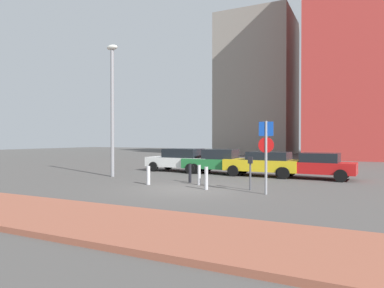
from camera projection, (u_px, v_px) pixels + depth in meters
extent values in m
plane|color=#4C4947|center=(187.00, 189.00, 14.49)|extent=(120.00, 120.00, 0.00)
cube|color=#93513D|center=(79.00, 218.00, 8.88)|extent=(40.00, 3.19, 0.14)
cube|color=white|center=(181.00, 162.00, 22.56)|extent=(4.68, 2.03, 0.62)
cube|color=black|center=(183.00, 153.00, 22.44)|extent=(2.49, 1.76, 0.58)
cylinder|color=black|center=(154.00, 167.00, 22.56)|extent=(0.65, 0.26, 0.64)
cylinder|color=black|center=(168.00, 165.00, 24.10)|extent=(0.65, 0.26, 0.64)
cylinder|color=black|center=(195.00, 169.00, 21.03)|extent=(0.65, 0.26, 0.64)
cylinder|color=black|center=(207.00, 167.00, 22.56)|extent=(0.65, 0.26, 0.64)
cube|color=#237238|center=(216.00, 164.00, 21.20)|extent=(4.13, 1.74, 0.61)
cube|color=black|center=(220.00, 154.00, 21.08)|extent=(1.98, 1.57, 0.59)
cylinder|color=black|center=(190.00, 169.00, 21.04)|extent=(0.64, 0.23, 0.64)
cylinder|color=black|center=(201.00, 167.00, 22.55)|extent=(0.64, 0.23, 0.64)
cylinder|color=black|center=(233.00, 170.00, 19.86)|extent=(0.64, 0.23, 0.64)
cylinder|color=black|center=(242.00, 168.00, 21.37)|extent=(0.64, 0.23, 0.64)
cube|color=gold|center=(262.00, 165.00, 19.67)|extent=(4.29, 1.87, 0.64)
cube|color=black|center=(269.00, 156.00, 19.47)|extent=(2.36, 1.67, 0.45)
cylinder|color=black|center=(233.00, 171.00, 19.58)|extent=(0.65, 0.24, 0.64)
cylinder|color=black|center=(243.00, 169.00, 21.12)|extent=(0.65, 0.24, 0.64)
cylinder|color=black|center=(284.00, 173.00, 18.23)|extent=(0.65, 0.24, 0.64)
cylinder|color=black|center=(290.00, 170.00, 19.77)|extent=(0.65, 0.24, 0.64)
cube|color=red|center=(313.00, 167.00, 18.36)|extent=(4.40, 1.97, 0.60)
cube|color=black|center=(320.00, 158.00, 18.18)|extent=(1.99, 1.69, 0.49)
cylinder|color=black|center=(282.00, 173.00, 18.34)|extent=(0.65, 0.26, 0.64)
cylinder|color=black|center=(289.00, 170.00, 19.84)|extent=(0.65, 0.26, 0.64)
cylinder|color=black|center=(341.00, 176.00, 16.90)|extent=(0.65, 0.26, 0.64)
cylinder|color=black|center=(344.00, 173.00, 18.39)|extent=(0.65, 0.26, 0.64)
cylinder|color=gray|center=(266.00, 158.00, 13.13)|extent=(0.10, 0.10, 2.84)
cube|color=#1447B7|center=(266.00, 129.00, 13.11)|extent=(0.55, 0.09, 0.55)
cylinder|color=red|center=(266.00, 145.00, 13.12)|extent=(0.60, 0.09, 0.60)
cylinder|color=#4C4C51|center=(250.00, 177.00, 14.26)|extent=(0.08, 0.08, 1.12)
cube|color=black|center=(250.00, 160.00, 14.25)|extent=(0.18, 0.14, 0.28)
cylinder|color=gray|center=(112.00, 114.00, 19.39)|extent=(0.20, 0.20, 7.22)
ellipsoid|color=silver|center=(112.00, 47.00, 19.34)|extent=(0.70, 0.36, 0.30)
cylinder|color=#B7B7BC|center=(206.00, 178.00, 14.42)|extent=(0.15, 0.15, 0.96)
cylinder|color=#B7B7BC|center=(199.00, 175.00, 15.86)|extent=(0.14, 0.14, 0.94)
cylinder|color=#B7B7BC|center=(148.00, 175.00, 15.99)|extent=(0.18, 0.18, 0.88)
cylinder|color=black|center=(190.00, 174.00, 16.73)|extent=(0.14, 0.14, 0.90)
cube|color=gray|center=(258.00, 86.00, 51.32)|extent=(10.44, 10.73, 20.33)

